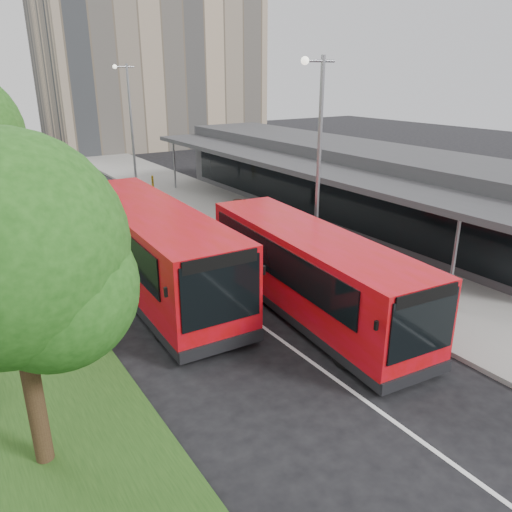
{
  "coord_description": "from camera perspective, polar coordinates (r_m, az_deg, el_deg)",
  "views": [
    {
      "loc": [
        -7.83,
        -12.25,
        7.56
      ],
      "look_at": [
        1.15,
        1.57,
        1.5
      ],
      "focal_mm": 35.0,
      "sensor_mm": 36.0,
      "label": 1
    }
  ],
  "objects": [
    {
      "name": "office_block",
      "position": [
        58.49,
        -11.9,
        21.2
      ],
      "size": [
        22.0,
        12.0,
        18.0
      ],
      "primitive_type": "cube",
      "color": "tan",
      "rests_on": "ground"
    },
    {
      "name": "ground",
      "position": [
        16.38,
        -0.38,
        -7.29
      ],
      "size": [
        120.0,
        120.0,
        0.0
      ],
      "primitive_type": "plane",
      "color": "black",
      "rests_on": "ground"
    },
    {
      "name": "bus_second",
      "position": [
        18.31,
        -11.8,
        0.8
      ],
      "size": [
        3.28,
        11.21,
        3.14
      ],
      "rotation": [
        0.0,
        0.0,
        -0.04
      ],
      "color": "red",
      "rests_on": "ground"
    },
    {
      "name": "station_building",
      "position": [
        28.1,
        9.61,
        8.58
      ],
      "size": [
        7.7,
        26.0,
        4.0
      ],
      "color": "#333336",
      "rests_on": "ground"
    },
    {
      "name": "car_far",
      "position": [
        56.41,
        -26.66,
        11.02
      ],
      "size": [
        2.14,
        3.86,
        1.21
      ],
      "primitive_type": "imported",
      "rotation": [
        0.0,
        0.0,
        -0.25
      ],
      "color": "navy",
      "rests_on": "ground"
    },
    {
      "name": "litter_bin",
      "position": [
        27.33,
        -2.1,
        5.46
      ],
      "size": [
        0.68,
        0.68,
        0.93
      ],
      "primitive_type": "cylinder",
      "rotation": [
        0.0,
        0.0,
        0.39
      ],
      "color": "#321B14",
      "rests_on": "pavement"
    },
    {
      "name": "tree_near",
      "position": [
        9.86,
        -26.39,
        -0.81
      ],
      "size": [
        4.27,
        4.27,
        6.78
      ],
      "color": "#342014",
      "rests_on": "ground"
    },
    {
      "name": "lamp_post_near",
      "position": [
        18.81,
        7.02,
        11.35
      ],
      "size": [
        1.44,
        0.28,
        8.0
      ],
      "color": "gray",
      "rests_on": "pavement"
    },
    {
      "name": "lane_centre_line",
      "position": [
        29.34,
        -16.44,
        4.43
      ],
      "size": [
        0.12,
        70.0,
        0.01
      ],
      "primitive_type": "cube",
      "color": "silver",
      "rests_on": "ground"
    },
    {
      "name": "car_near",
      "position": [
        52.18,
        -22.21,
        11.07
      ],
      "size": [
        1.71,
        3.63,
        1.2
      ],
      "primitive_type": "imported",
      "rotation": [
        0.0,
        0.0,
        -0.08
      ],
      "color": "#5F1E0D",
      "rests_on": "ground"
    },
    {
      "name": "bus_main",
      "position": [
        16.36,
        6.14,
        -1.89
      ],
      "size": [
        3.4,
        10.1,
        2.81
      ],
      "rotation": [
        0.0,
        0.0,
        -0.09
      ],
      "color": "red",
      "rests_on": "ground"
    },
    {
      "name": "pavement",
      "position": [
        35.88,
        -9.67,
        7.86
      ],
      "size": [
        5.0,
        80.0,
        0.15
      ],
      "primitive_type": "cube",
      "color": "gray",
      "rests_on": "ground"
    },
    {
      "name": "kerb_dashes",
      "position": [
        34.02,
        -13.16,
        6.83
      ],
      "size": [
        0.12,
        56.0,
        0.01
      ],
      "color": "silver",
      "rests_on": "ground"
    },
    {
      "name": "bollard",
      "position": [
        34.61,
        -11.73,
        8.21
      ],
      "size": [
        0.16,
        0.16,
        0.95
      ],
      "primitive_type": "cylinder",
      "rotation": [
        0.0,
        0.0,
        -0.07
      ],
      "color": "yellow",
      "rests_on": "pavement"
    },
    {
      "name": "lamp_post_far",
      "position": [
        36.38,
        -14.24,
        15.12
      ],
      "size": [
        1.44,
        0.28,
        8.0
      ],
      "color": "gray",
      "rests_on": "pavement"
    }
  ]
}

